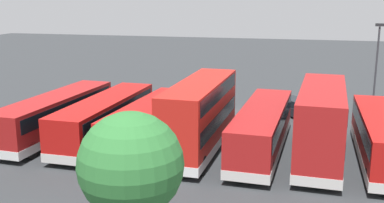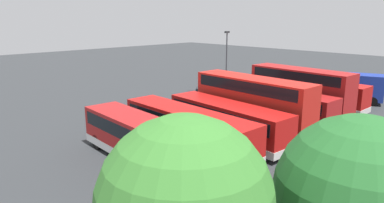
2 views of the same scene
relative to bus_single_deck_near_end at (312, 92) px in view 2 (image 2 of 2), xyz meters
name	(u,v)px [view 2 (image 2 of 2)]	position (x,y,z in m)	size (l,w,h in m)	color
ground_plane	(175,109)	(10.77, -9.62, -1.62)	(140.00, 140.00, 0.00)	#2D3033
bus_single_deck_near_end	(312,92)	(0.00, 0.00, 0.00)	(2.71, 11.32, 2.95)	#B71411
bus_double_decker_second	(300,90)	(3.58, 0.60, 0.82)	(3.09, 10.19, 4.55)	#A51919
bus_single_deck_third	(272,103)	(7.11, -0.16, 0.00)	(3.15, 12.09, 2.95)	#A51919
bus_double_decker_fourth	(253,103)	(11.00, 0.48, 0.82)	(2.92, 10.72, 4.55)	red
bus_single_deck_fifth	(227,121)	(14.34, 0.57, 0.00)	(3.23, 10.91, 2.95)	#B71411
bus_single_deck_sixth	(188,128)	(17.85, -0.14, 0.00)	(2.90, 11.86, 2.95)	#B71411
bus_single_deck_seventh	(145,141)	(21.61, -0.17, 0.00)	(3.23, 12.17, 2.95)	#A51919
box_truck_blue	(348,87)	(-5.47, 1.55, 0.08)	(4.93, 7.90, 3.20)	navy
car_hatchback_silver	(206,94)	(5.43, -10.22, -0.92)	(4.10, 4.34, 1.43)	black
lamp_post_tall	(227,55)	(-1.12, -12.76, 2.84)	(0.70, 0.30, 7.58)	#38383D
waste_bin_yellow	(141,116)	(15.94, -8.51, -1.15)	(0.60, 0.60, 0.95)	#333338
tree_leftmost	(357,197)	(24.00, 13.87, 2.42)	(5.11, 5.11, 6.60)	#4C3823
tree_midright	(185,203)	(28.88, 11.41, 3.13)	(4.61, 4.61, 7.07)	#4C3823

